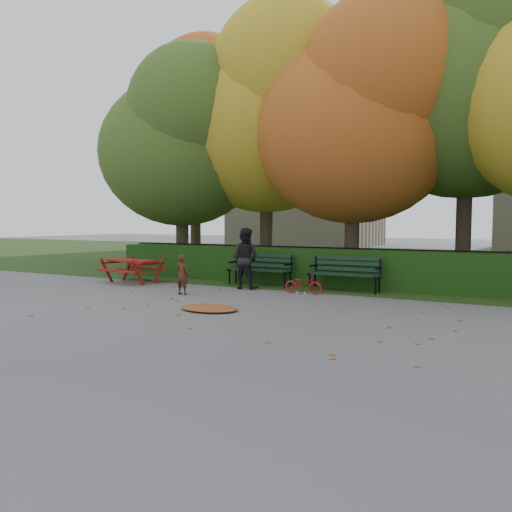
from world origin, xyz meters
The scene contains 18 objects.
ground centered at (0.00, 0.00, 0.00)m, with size 90.00×90.00×0.00m, color slate.
grass_strip centered at (0.00, 14.00, 0.01)m, with size 90.00×90.00×0.00m, color #1D3311.
building_left centered at (-9.00, 26.00, 7.50)m, with size 10.00×7.00×15.00m, color #9E947C.
hedge centered at (0.00, 4.50, 0.50)m, with size 13.00×0.90×1.00m, color black.
iron_fence centered at (0.00, 5.30, 0.54)m, with size 14.00×0.04×1.02m.
tree_a centered at (-5.19, 5.58, 4.52)m, with size 5.88×5.60×7.48m.
tree_b centered at (-2.44, 6.75, 5.40)m, with size 6.72×6.40×8.79m.
tree_c centered at (0.83, 5.96, 4.82)m, with size 6.30×6.00×8.00m.
tree_d centered at (3.88, 7.23, 5.98)m, with size 7.14×6.80×9.58m.
tree_f centered at (-7.13, 9.24, 5.69)m, with size 6.93×6.60×9.19m.
bench_left centered at (-1.30, 3.70, 0.52)m, with size 1.80×0.57×0.88m.
bench_right centered at (1.10, 3.70, 0.52)m, with size 1.80×0.57×0.88m.
picnic_table centered at (-4.85, 2.51, 0.52)m, with size 1.71×1.46×0.76m.
leaf_pile centered at (-0.45, -0.20, 0.04)m, with size 1.23×0.85×0.09m, color maroon.
leaf_scatter centered at (0.00, 0.30, 0.01)m, with size 9.00×5.70×0.01m, color maroon, non-canonical shape.
child centered at (-2.19, 1.28, 0.49)m, with size 0.36×0.23×0.97m, color #3E2013.
adult centered at (-1.36, 2.90, 0.80)m, with size 0.78×0.60×1.60m, color black.
bicycle centered at (0.34, 2.77, 0.24)m, with size 0.32×0.92×0.48m, color #AC0F20.
Camera 1 is at (4.97, -8.46, 1.77)m, focal length 35.00 mm.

